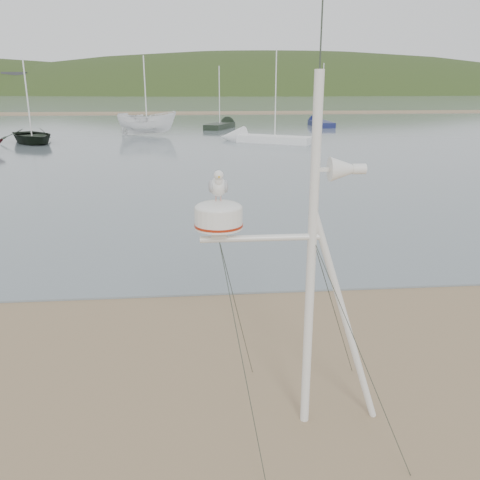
{
  "coord_description": "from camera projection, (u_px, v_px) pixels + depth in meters",
  "views": [
    {
      "loc": [
        1.86,
        -5.76,
        4.23
      ],
      "look_at": [
        2.48,
        1.0,
        2.13
      ],
      "focal_mm": 38.0,
      "sensor_mm": 36.0,
      "label": 1
    }
  ],
  "objects": [
    {
      "name": "far_cottages",
      "position": [
        194.0,
        83.0,
        192.06
      ],
      "size": [
        294.4,
        6.3,
        8.0
      ],
      "color": "beige",
      "rests_on": "ground"
    },
    {
      "name": "hill_ridge",
      "position": [
        228.0,
        136.0,
        237.53
      ],
      "size": [
        620.0,
        180.0,
        80.0
      ],
      "color": "#243515",
      "rests_on": "ground"
    },
    {
      "name": "sailboat_blue_far",
      "position": [
        317.0,
        122.0,
        52.68
      ],
      "size": [
        1.66,
        6.65,
        6.61
      ],
      "color": "#151A49",
      "rests_on": "ground"
    },
    {
      "name": "sandbar",
      "position": [
        179.0,
        113.0,
        73.12
      ],
      "size": [
        560.0,
        7.0,
        0.07
      ],
      "primitive_type": "cube",
      "color": "#82694B",
      "rests_on": "water"
    },
    {
      "name": "sailboat_white_near",
      "position": [
        251.0,
        138.0,
        37.74
      ],
      "size": [
        7.02,
        5.1,
        7.07
      ],
      "color": "white",
      "rests_on": "ground"
    },
    {
      "name": "ground",
      "position": [
        56.0,
        425.0,
        6.57
      ],
      "size": [
        560.0,
        560.0,
        0.0
      ],
      "primitive_type": "plane",
      "color": "#82694B",
      "rests_on": "ground"
    },
    {
      "name": "boat_white",
      "position": [
        146.0,
        104.0,
        41.97
      ],
      "size": [
        2.27,
        2.23,
        5.07
      ],
      "primitive_type": "imported",
      "rotation": [
        0.0,
        0.0,
        1.39
      ],
      "color": "white",
      "rests_on": "water"
    },
    {
      "name": "sailboat_dark_mid",
      "position": [
        225.0,
        125.0,
        49.89
      ],
      "size": [
        3.89,
        6.29,
        6.2
      ],
      "color": "black",
      "rests_on": "ground"
    },
    {
      "name": "mast_rig",
      "position": [
        304.0,
        334.0,
        6.23
      ],
      "size": [
        2.36,
        2.51,
        5.31
      ],
      "color": "white",
      "rests_on": "ground"
    },
    {
      "name": "water",
      "position": [
        185.0,
        100.0,
        132.11
      ],
      "size": [
        560.0,
        256.0,
        0.04
      ],
      "primitive_type": "cube",
      "color": "slate",
      "rests_on": "ground"
    },
    {
      "name": "boat_dark",
      "position": [
        28.0,
        107.0,
        36.0
      ],
      "size": [
        3.69,
        2.86,
        5.16
      ],
      "primitive_type": "imported",
      "rotation": [
        0.0,
        0.0,
        0.56
      ],
      "color": "black",
      "rests_on": "water"
    }
  ]
}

